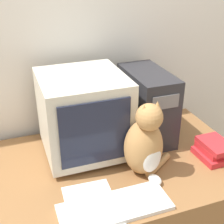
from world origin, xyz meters
TOP-DOWN VIEW (x-y plane):
  - wall_back at (0.00, 0.89)m, footprint 7.00×0.05m
  - desk at (0.00, 0.41)m, footprint 1.47×0.82m
  - crt_monitor at (-0.04, 0.56)m, footprint 0.41×0.43m
  - computer_tower at (0.33, 0.60)m, footprint 0.20×0.40m
  - keyboard at (-0.04, 0.11)m, footprint 0.46×0.18m
  - cat at (0.17, 0.29)m, footprint 0.28×0.24m
  - book_stack at (0.56, 0.28)m, footprint 0.15×0.18m
  - pen at (-0.15, 0.19)m, footprint 0.14×0.05m
  - paper_sheet at (-0.13, 0.16)m, footprint 0.22×0.31m

SIDE VIEW (x-z plane):
  - desk at x=0.00m, z-range 0.00..0.78m
  - paper_sheet at x=-0.13m, z-range 0.78..0.78m
  - pen at x=-0.15m, z-range 0.78..0.78m
  - keyboard at x=-0.04m, z-range 0.78..0.80m
  - book_stack at x=0.56m, z-range 0.77..0.86m
  - cat at x=0.17m, z-range 0.75..1.12m
  - computer_tower at x=0.33m, z-range 0.78..1.16m
  - crt_monitor at x=-0.04m, z-range 0.78..1.21m
  - wall_back at x=0.00m, z-range 0.00..2.50m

